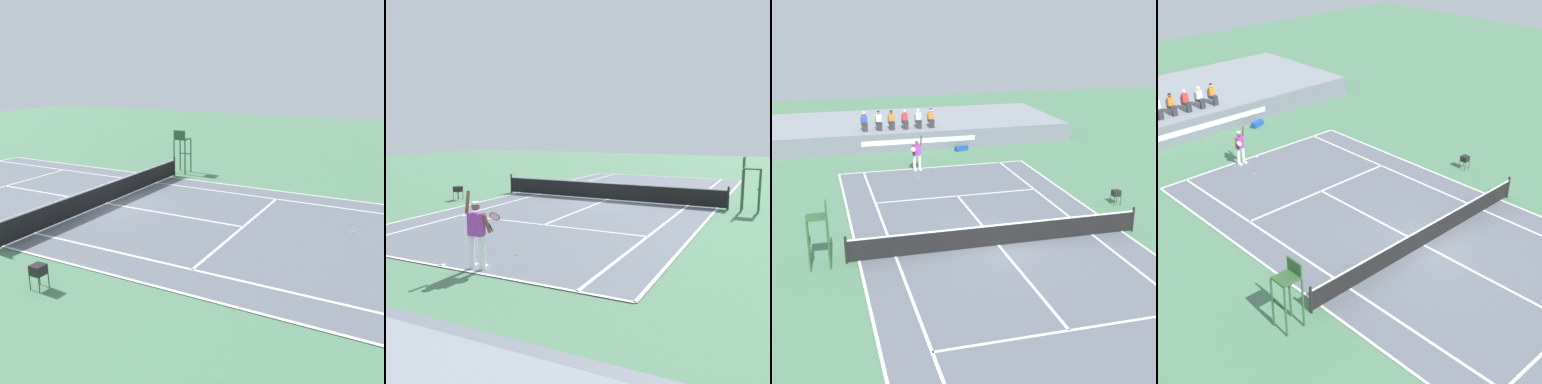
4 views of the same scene
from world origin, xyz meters
TOP-DOWN VIEW (x-y plane):
  - ground_plane at (0.00, 0.00)m, footprint 80.00×80.00m
  - court at (0.00, 0.00)m, footprint 11.08×23.88m
  - net at (0.00, 0.00)m, footprint 11.98×0.10m
  - barrier_wall at (0.00, 16.32)m, footprint 21.65×0.25m
  - bleacher_platform at (0.00, 21.06)m, footprint 21.65×9.24m
  - spectator_seated_1 at (-2.42, 17.76)m, footprint 0.44×0.60m
  - spectator_seated_2 at (-1.57, 17.76)m, footprint 0.44×0.60m
  - spectator_seated_3 at (-0.65, 17.76)m, footprint 0.44×0.60m
  - spectator_seated_4 at (0.26, 17.76)m, footprint 0.44×0.60m
  - spectator_seated_5 at (1.14, 17.76)m, footprint 0.44×0.60m
  - tennis_player at (-1.05, 11.59)m, footprint 0.75×0.69m
  - tennis_ball at (-1.27, 10.13)m, footprint 0.07×0.07m
  - umpire_chair at (-6.82, 0.00)m, footprint 0.77×0.77m
  - equipment_bag at (2.66, 15.48)m, footprint 0.96×0.59m
  - ball_hopper at (7.02, 3.26)m, footprint 0.36×0.36m

SIDE VIEW (x-z plane):
  - ground_plane at x=0.00m, z-range 0.00..0.00m
  - court at x=0.00m, z-range 0.00..0.02m
  - tennis_ball at x=-1.27m, z-range 0.00..0.07m
  - equipment_bag at x=2.66m, z-range 0.00..0.32m
  - net at x=0.00m, z-range -0.01..1.06m
  - ball_hopper at x=7.02m, z-range 0.22..0.92m
  - bleacher_platform at x=0.00m, z-range 0.00..1.19m
  - barrier_wall at x=0.00m, z-range 0.00..1.19m
  - tennis_player at x=-1.05m, z-range -0.05..2.04m
  - umpire_chair at x=-6.82m, z-range 0.34..2.78m
  - spectator_seated_1 at x=-2.42m, z-range 1.17..2.43m
  - spectator_seated_2 at x=-1.57m, z-range 1.17..2.43m
  - spectator_seated_3 at x=-0.65m, z-range 1.17..2.43m
  - spectator_seated_4 at x=0.26m, z-range 1.17..2.43m
  - spectator_seated_5 at x=1.14m, z-range 1.17..2.43m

